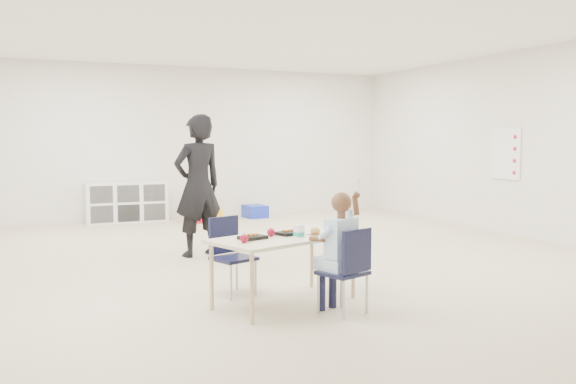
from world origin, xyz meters
name	(u,v)px	position (x,y,z in m)	size (l,w,h in m)	color
room	(285,145)	(0.00, 0.00, 1.40)	(9.00, 9.02, 2.80)	beige
table	(285,270)	(-0.76, -1.77, 0.31)	(1.47, 1.06, 0.61)	#FAE8C8
chair_near	(343,271)	(-0.44, -2.25, 0.37)	(0.35, 0.33, 0.73)	black
chair_far	(234,257)	(-1.08, -1.30, 0.37)	(0.35, 0.33, 0.73)	black
child	(343,246)	(-0.44, -2.25, 0.58)	(0.49, 0.49, 1.15)	#BCDAFF
lunch_tray_near	(289,233)	(-0.70, -1.72, 0.62)	(0.22, 0.16, 0.03)	black
lunch_tray_far	(253,237)	(-1.08, -1.81, 0.62)	(0.22, 0.16, 0.03)	black
milk_carton	(299,231)	(-0.67, -1.86, 0.66)	(0.07, 0.07, 0.10)	white
bread_roll	(315,231)	(-0.48, -1.81, 0.64)	(0.09, 0.09, 0.07)	tan
apple_near	(271,232)	(-0.88, -1.74, 0.65)	(0.07, 0.07, 0.07)	maroon
apple_far	(244,239)	(-1.21, -1.96, 0.65)	(0.07, 0.07, 0.07)	maroon
cubby_shelf	(127,202)	(-1.20, 4.28, 0.35)	(1.40, 0.40, 0.70)	white
rules_poster	(506,153)	(3.98, 0.60, 1.25)	(0.02, 0.60, 0.80)	white
adult	(198,186)	(-0.87, 0.72, 0.89)	(0.65, 0.42, 1.77)	black
bin_red	(199,215)	(-0.02, 3.80, 0.12)	(0.38, 0.48, 0.24)	#B3111F
bin_yellow	(212,214)	(0.26, 3.93, 0.10)	(0.33, 0.43, 0.21)	yellow
bin_blue	(255,211)	(1.11, 3.98, 0.11)	(0.37, 0.47, 0.23)	#182CB8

